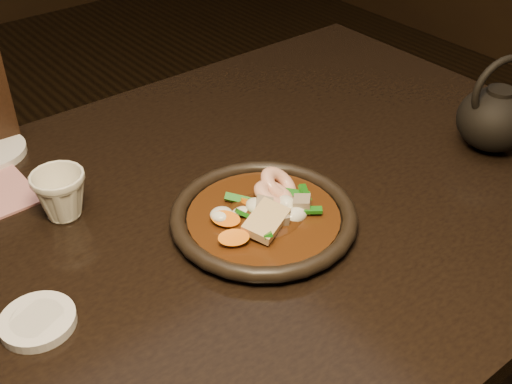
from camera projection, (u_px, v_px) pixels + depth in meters
table at (166, 277)px, 0.99m from camera, size 1.60×0.90×0.75m
plate at (264, 218)px, 0.96m from camera, size 0.28×0.28×0.03m
stirfry at (266, 213)px, 0.96m from camera, size 0.20×0.14×0.06m
soy_dish at (38, 321)px, 0.80m from camera, size 0.10×0.10×0.01m
tea_cup at (60, 194)px, 0.96m from camera, size 0.10×0.10×0.08m
teapot at (495, 116)px, 1.11m from camera, size 0.16×0.13×0.17m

